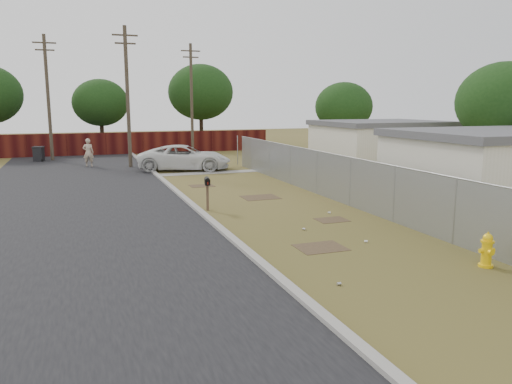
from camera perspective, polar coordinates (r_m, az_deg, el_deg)
name	(u,v)px	position (r m, az deg, el deg)	size (l,w,h in m)	color
ground	(280,211)	(19.49, 2.75, -2.22)	(120.00, 120.00, 0.00)	brown
street	(91,188)	(25.95, -18.34, 0.40)	(15.10, 60.00, 0.12)	black
chainlink_fence	(338,183)	(21.60, 9.37, 1.02)	(0.10, 27.06, 2.02)	gray
privacy_fence	(93,144)	(42.71, -18.13, 5.22)	(30.00, 0.12, 1.80)	#4C1610
utility_poles	(126,96)	(38.41, -14.67, 10.58)	(12.60, 8.24, 9.00)	#483E30
houses	(432,155)	(26.95, 19.52, 3.99)	(9.30, 17.24, 3.10)	silver
horizon_trees	(179,98)	(41.93, -8.81, 10.62)	(33.32, 31.94, 7.78)	#2E2115
fire_hydrant	(487,251)	(14.17, 24.89, -6.10)	(0.43, 0.44, 0.92)	yellow
mailbox	(207,184)	(19.56, -5.59, 0.89)	(0.28, 0.58, 1.32)	brown
pickup_truck	(185,158)	(31.74, -8.16, 3.91)	(2.64, 5.72, 1.59)	silver
pedestrian	(88,153)	(34.92, -18.61, 4.29)	(0.69, 0.45, 1.89)	tan
trash_bin	(39,154)	(39.49, -23.58, 4.03)	(0.87, 0.94, 1.09)	black
scattered_litter	(333,237)	(15.80, 8.82, -5.12)	(3.54, 6.96, 0.07)	white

